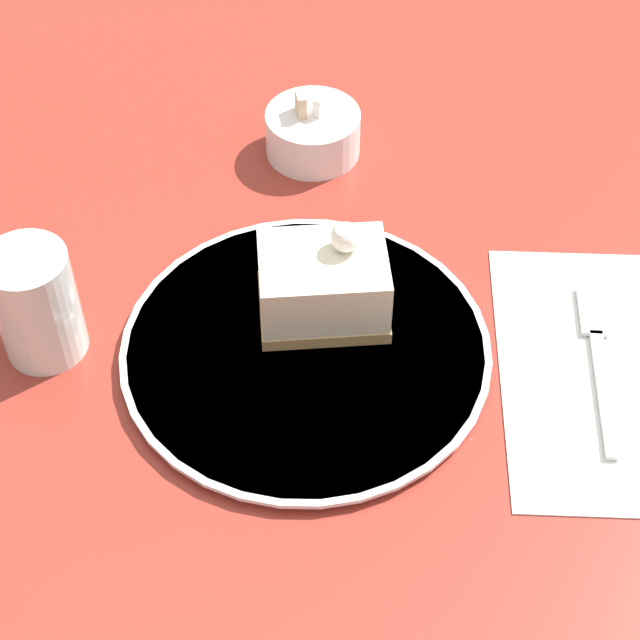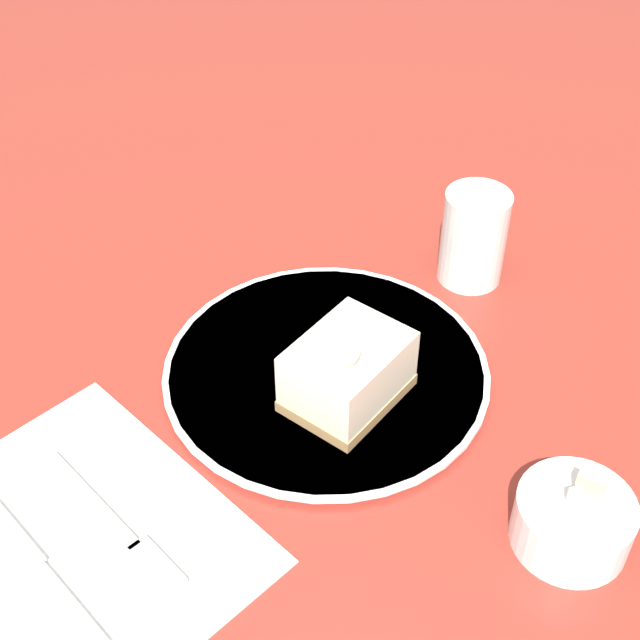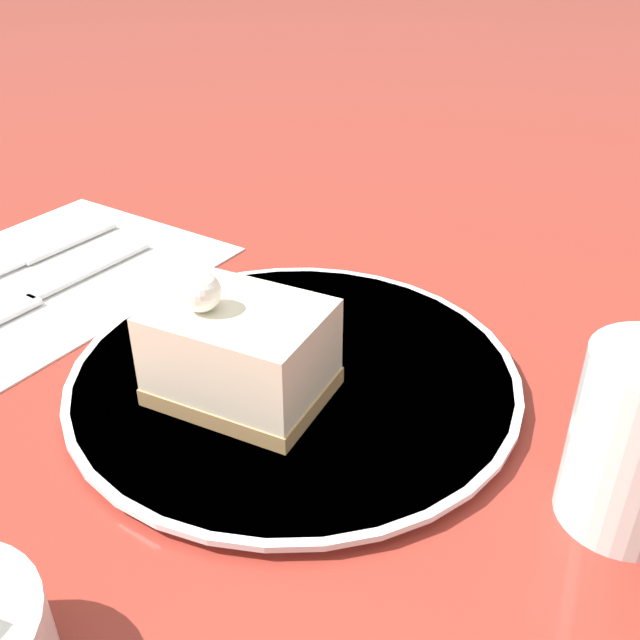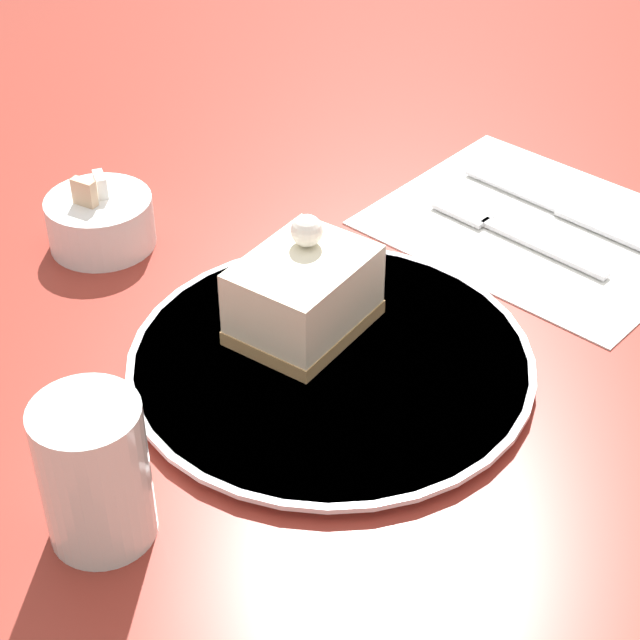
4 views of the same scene
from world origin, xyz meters
name	(u,v)px [view 2 (image 2 of 4)]	position (x,y,z in m)	size (l,w,h in m)	color
ground_plane	(330,359)	(0.00, 0.00, 0.00)	(4.00, 4.00, 0.00)	maroon
plate	(326,372)	(0.02, 0.01, 0.01)	(0.29, 0.29, 0.01)	white
cake_slice	(348,371)	(0.03, 0.05, 0.04)	(0.11, 0.09, 0.08)	#AD8451
napkin	(74,543)	(0.27, 0.02, 0.00)	(0.23, 0.27, 0.00)	white
fork	(119,529)	(0.24, 0.04, 0.01)	(0.02, 0.17, 0.00)	silver
knife	(25,549)	(0.30, 0.01, 0.00)	(0.02, 0.19, 0.00)	silver
sugar_bowl	(573,521)	(-0.01, 0.26, 0.02)	(0.09, 0.09, 0.06)	white
drinking_glass	(475,238)	(-0.19, 0.00, 0.05)	(0.06, 0.06, 0.10)	silver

